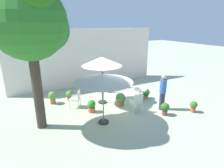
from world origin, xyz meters
TOP-DOWN VIEW (x-y plane):
  - ground_plane at (0.00, 0.00)m, footprint 60.00×60.00m
  - villa_facade at (0.00, 4.13)m, footprint 9.96×0.30m
  - shade_tree at (-3.58, -0.26)m, footprint 2.81×2.68m
  - patio_umbrella_0 at (-0.40, 0.79)m, footprint 2.04×2.04m
  - patio_umbrella_1 at (-1.25, -1.17)m, footprint 2.43×2.43m
  - cafe_table_0 at (1.44, -0.05)m, footprint 0.65×0.65m
  - patio_chair_0 at (-1.79, 0.88)m, footprint 0.66×0.66m
  - patio_chair_1 at (0.62, -0.92)m, footprint 0.49×0.50m
  - potted_plant_0 at (-2.77, 1.90)m, footprint 0.44×0.44m
  - potted_plant_1 at (0.63, 2.03)m, footprint 0.21×0.21m
  - potted_plant_2 at (1.99, 2.36)m, footprint 0.32×0.32m
  - potted_plant_3 at (0.27, 0.02)m, footprint 0.51×0.51m
  - potted_plant_4 at (2.02, 0.20)m, footprint 0.43×0.43m
  - potted_plant_5 at (2.99, -2.23)m, footprint 0.34×0.34m
  - potted_plant_6 at (-1.86, 1.98)m, footprint 0.37×0.37m
  - potted_plant_7 at (-1.32, 0.03)m, footprint 0.39×0.39m
  - potted_plant_8 at (1.57, -1.83)m, footprint 0.39×0.39m
  - standing_person at (1.85, -1.29)m, footprint 0.39×0.39m

SIDE VIEW (x-z plane):
  - ground_plane at x=0.00m, z-range 0.00..0.00m
  - potted_plant_6 at x=-1.86m, z-range 0.02..0.56m
  - potted_plant_5 at x=2.99m, z-range 0.04..0.60m
  - potted_plant_4 at x=2.02m, z-range 0.03..0.61m
  - potted_plant_7 at x=-1.32m, z-range 0.02..0.63m
  - potted_plant_8 at x=1.57m, z-range 0.04..0.64m
  - potted_plant_2 at x=1.99m, z-range -0.02..0.71m
  - potted_plant_3 at x=0.27m, z-range 0.03..0.71m
  - potted_plant_0 at x=-2.77m, z-range 0.06..0.73m
  - potted_plant_1 at x=0.63m, z-range 0.00..0.86m
  - cafe_table_0 at x=1.44m, z-range 0.14..0.88m
  - patio_chair_0 at x=-1.79m, z-range 0.07..0.95m
  - patio_chair_1 at x=0.62m, z-range 0.06..1.00m
  - standing_person at x=1.85m, z-range 0.04..1.81m
  - villa_facade at x=0.00m, z-range 0.00..3.73m
  - patio_umbrella_1 at x=-1.25m, z-range 0.87..3.12m
  - patio_umbrella_0 at x=-0.40m, z-range 0.96..3.49m
  - shade_tree at x=-3.58m, z-range 1.36..6.79m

